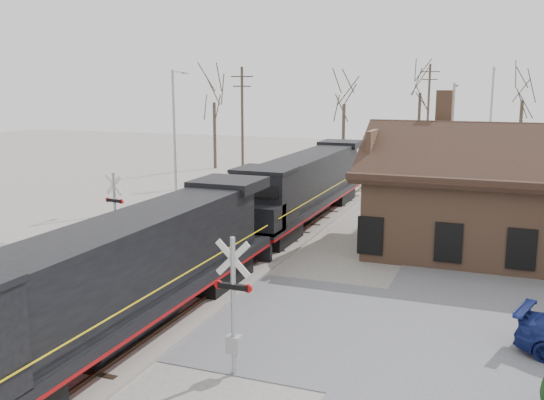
{
  "coord_description": "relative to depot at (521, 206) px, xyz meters",
  "views": [
    {
      "loc": [
        11.03,
        -19.07,
        8.21
      ],
      "look_at": [
        0.22,
        9.0,
        2.44
      ],
      "focal_mm": 40.0,
      "sensor_mm": 36.0,
      "label": 1
    }
  ],
  "objects": [
    {
      "name": "streetlight_b",
      "position": [
        -4.17,
        9.42,
        2.27
      ],
      "size": [
        0.25,
        2.04,
        8.28
      ],
      "color": "#A5A8AD",
      "rests_on": "ground"
    },
    {
      "name": "track_siding",
      "position": [
        -16.49,
        3.0,
        -2.34
      ],
      "size": [
        3.4,
        90.0,
        0.24
      ],
      "color": "#A39D93",
      "rests_on": "ground"
    },
    {
      "name": "tree_a",
      "position": [
        -27.57,
        22.4,
        5.1
      ],
      "size": [
        4.3,
        4.3,
        10.54
      ],
      "color": "#382D23",
      "rests_on": "ground"
    },
    {
      "name": "tree_c",
      "position": [
        -9.78,
        36.09,
        6.05
      ],
      "size": [
        4.85,
        4.85,
        11.87
      ],
      "color": "#382D23",
      "rests_on": "ground"
    },
    {
      "name": "road",
      "position": [
        -11.99,
        -12.0,
        -2.39
      ],
      "size": [
        60.0,
        9.0,
        0.03
      ],
      "primitive_type": "cube",
      "color": "#5B5B60",
      "rests_on": "ground"
    },
    {
      "name": "track_main",
      "position": [
        -11.99,
        3.0,
        -2.34
      ],
      "size": [
        3.4,
        90.0,
        0.24
      ],
      "color": "#A39D93",
      "rests_on": "ground"
    },
    {
      "name": "streetlight_c",
      "position": [
        -2.16,
        21.54,
        2.91
      ],
      "size": [
        0.25,
        2.04,
        9.55
      ],
      "color": "#A5A8AD",
      "rests_on": "ground"
    },
    {
      "name": "depot",
      "position": [
        0.0,
        0.0,
        0.0
      ],
      "size": [
        15.2,
        9.31,
        7.9
      ],
      "color": "#886046",
      "rests_on": "ground"
    },
    {
      "name": "crossbuck_far",
      "position": [
        -18.67,
        -6.63,
        -0.54
      ],
      "size": [
        1.13,
        0.3,
        3.97
      ],
      "rotation": [
        0.0,
        0.0,
        3.0
      ],
      "color": "#A5A8AD",
      "rests_on": "ground"
    },
    {
      "name": "locomotive_trailing",
      "position": [
        -11.99,
        2.89,
        -0.22
      ],
      "size": [
        2.8,
        18.79,
        3.94
      ],
      "color": "black",
      "rests_on": "ground"
    },
    {
      "name": "utility_pole_b",
      "position": [
        -8.72,
        34.9,
        2.95
      ],
      "size": [
        2.0,
        0.24,
        10.26
      ],
      "color": "#382D23",
      "rests_on": "ground"
    },
    {
      "name": "ground",
      "position": [
        -11.99,
        -12.0,
        -2.41
      ],
      "size": [
        140.0,
        140.0,
        0.0
      ],
      "primitive_type": "plane",
      "color": "#A39D93",
      "rests_on": "ground"
    },
    {
      "name": "tree_b",
      "position": [
        -15.21,
        24.66,
        5.0
      ],
      "size": [
        4.24,
        4.24,
        10.4
      ],
      "color": "#382D23",
      "rests_on": "ground"
    },
    {
      "name": "utility_pole_a",
      "position": [
        -21.81,
        16.08,
        2.62
      ],
      "size": [
        2.0,
        0.24,
        9.62
      ],
      "color": "#382D23",
      "rests_on": "ground"
    },
    {
      "name": "crossbuck_near",
      "position": [
        -7.79,
        -16.37,
        -0.5
      ],
      "size": [
        1.16,
        0.3,
        4.06
      ],
      "rotation": [
        0.0,
        0.0,
        -0.01
      ],
      "color": "#A5A8AD",
      "rests_on": "ground"
    },
    {
      "name": "locomotive_lead",
      "position": [
        -11.99,
        -16.17,
        -0.22
      ],
      "size": [
        2.8,
        18.79,
        4.17
      ],
      "color": "black",
      "rests_on": "ground"
    },
    {
      "name": "tree_d",
      "position": [
        0.32,
        31.21,
        5.41
      ],
      "size": [
        4.48,
        4.48,
        10.97
      ],
      "color": "#382D23",
      "rests_on": "ground"
    },
    {
      "name": "streetlight_a",
      "position": [
        -21.81,
        4.89,
        2.7
      ],
      "size": [
        0.25,
        2.04,
        9.13
      ],
      "color": "#A5A8AD",
      "rests_on": "ground"
    }
  ]
}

